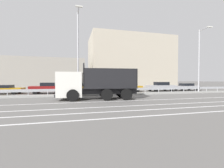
{
  "coord_description": "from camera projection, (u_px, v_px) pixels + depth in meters",
  "views": [
    {
      "loc": [
        -5.34,
        -16.07,
        1.84
      ],
      "look_at": [
        -1.32,
        -0.16,
        1.4
      ],
      "focal_mm": 24.0,
      "sensor_mm": 36.0,
      "label": 1
    }
  ],
  "objects": [
    {
      "name": "street_lamp_1",
      "position": [
        78.0,
        50.0,
        16.78
      ],
      "size": [
        0.71,
        2.08,
        9.46
      ],
      "color": "#ADADB2",
      "rests_on": "ground_plane"
    },
    {
      "name": "parked_car_7",
      "position": [
        186.0,
        87.0,
        26.21
      ],
      "size": [
        4.58,
        1.87,
        1.26
      ],
      "rotation": [
        0.0,
        0.0,
        1.58
      ],
      "color": "#A3A3A8",
      "rests_on": "ground_plane"
    },
    {
      "name": "parked_car_4",
      "position": [
        86.0,
        88.0,
        21.77
      ],
      "size": [
        4.1,
        2.05,
        1.35
      ],
      "rotation": [
        0.0,
        0.0,
        1.53
      ],
      "color": "#B27A14",
      "rests_on": "ground_plane"
    },
    {
      "name": "background_building_0",
      "position": [
        40.0,
        74.0,
        33.31
      ],
      "size": [
        19.02,
        8.89,
        6.41
      ],
      "primitive_type": "cube",
      "color": "gray",
      "rests_on": "ground_plane"
    },
    {
      "name": "parked_car_6",
      "position": [
        161.0,
        86.0,
        24.73
      ],
      "size": [
        4.71,
        2.1,
        1.52
      ],
      "rotation": [
        0.0,
        0.0,
        1.6
      ],
      "color": "#A3A3A8",
      "rests_on": "ground_plane"
    },
    {
      "name": "street_lamp_2",
      "position": [
        200.0,
        58.0,
        21.23
      ],
      "size": [
        0.72,
        2.07,
        8.97
      ],
      "color": "#ADADB2",
      "rests_on": "ground_plane"
    },
    {
      "name": "parked_car_2",
      "position": [
        5.0,
        89.0,
        19.58
      ],
      "size": [
        4.31,
        2.11,
        1.2
      ],
      "rotation": [
        0.0,
        0.0,
        -1.6
      ],
      "color": "#B27A14",
      "rests_on": "ground_plane"
    },
    {
      "name": "parked_car_3",
      "position": [
        48.0,
        88.0,
        20.39
      ],
      "size": [
        4.4,
        2.04,
        1.49
      ],
      "rotation": [
        0.0,
        0.0,
        1.54
      ],
      "color": "maroon",
      "rests_on": "ground_plane"
    },
    {
      "name": "dump_truck",
      "position": [
        87.0,
        86.0,
        14.17
      ],
      "size": [
        7.57,
        3.12,
        3.32
      ],
      "rotation": [
        0.0,
        0.0,
        1.49
      ],
      "color": "silver",
      "rests_on": "ground_plane"
    },
    {
      "name": "median_island",
      "position": [
        119.0,
        94.0,
        18.4
      ],
      "size": [
        34.85,
        1.1,
        0.18
      ],
      "primitive_type": "cube",
      "color": "gray",
      "rests_on": "ground_plane"
    },
    {
      "name": "parked_car_5",
      "position": [
        127.0,
        87.0,
        23.24
      ],
      "size": [
        4.64,
        1.98,
        1.33
      ],
      "rotation": [
        0.0,
        0.0,
        -1.6
      ],
      "color": "#B27A14",
      "rests_on": "ground_plane"
    },
    {
      "name": "median_road_sign",
      "position": [
        119.0,
        86.0,
        18.39
      ],
      "size": [
        0.74,
        0.16,
        2.13
      ],
      "color": "white",
      "rests_on": "ground_plane"
    },
    {
      "name": "ground_plane",
      "position": [
        123.0,
        96.0,
        16.93
      ],
      "size": [
        320.0,
        320.0,
        0.0
      ],
      "primitive_type": "plane",
      "color": "#605E5B"
    },
    {
      "name": "median_guardrail",
      "position": [
        116.0,
        90.0,
        19.67
      ],
      "size": [
        63.36,
        0.09,
        0.78
      ],
      "color": "#9EA0A5",
      "rests_on": "ground_plane"
    },
    {
      "name": "lane_strip_2",
      "position": [
        114.0,
        112.0,
        8.69
      ],
      "size": [
        63.36,
        0.16,
        0.01
      ],
      "primitive_type": "cube",
      "color": "silver",
      "rests_on": "ground_plane"
    },
    {
      "name": "lane_strip_0",
      "position": [
        101.0,
        102.0,
        12.63
      ],
      "size": [
        63.36,
        0.16,
        0.01
      ],
      "primitive_type": "cube",
      "color": "silver",
      "rests_on": "ground_plane"
    },
    {
      "name": "lane_strip_1",
      "position": [
        108.0,
        107.0,
        10.21
      ],
      "size": [
        63.36,
        0.16,
        0.01
      ],
      "primitive_type": "cube",
      "color": "silver",
      "rests_on": "ground_plane"
    },
    {
      "name": "background_building_1",
      "position": [
        129.0,
        63.0,
        43.13
      ],
      "size": [
        22.43,
        13.15,
        13.69
      ],
      "primitive_type": "cube",
      "color": "#B7AD99",
      "rests_on": "ground_plane"
    },
    {
      "name": "lane_strip_3",
      "position": [
        121.0,
        118.0,
        7.29
      ],
      "size": [
        63.36,
        0.16,
        0.01
      ],
      "primitive_type": "cube",
      "color": "silver",
      "rests_on": "ground_plane"
    }
  ]
}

